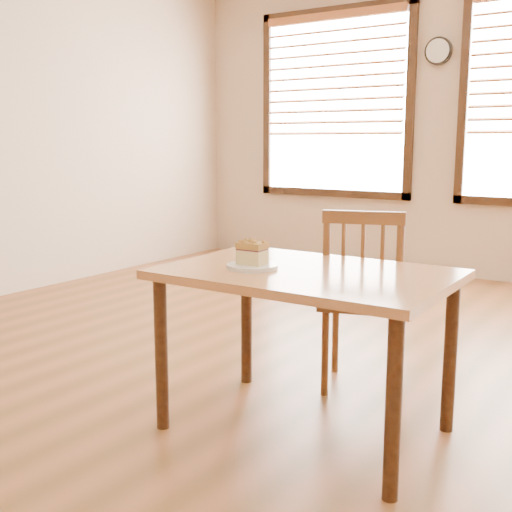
{
  "coord_description": "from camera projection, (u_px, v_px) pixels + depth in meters",
  "views": [
    {
      "loc": [
        1.34,
        -2.21,
        1.31
      ],
      "look_at": [
        -0.26,
        0.13,
        0.8
      ],
      "focal_mm": 45.0,
      "sensor_mm": 36.0,
      "label": 1
    }
  ],
  "objects": [
    {
      "name": "wall_clock",
      "position": [
        438.0,
        51.0,
        6.05
      ],
      "size": [
        0.26,
        0.05,
        0.26
      ],
      "color": "black",
      "rests_on": "room_shell"
    },
    {
      "name": "cafe_chair_main",
      "position": [
        364.0,
        299.0,
        3.36
      ],
      "size": [
        0.57,
        0.57,
        0.99
      ],
      "rotation": [
        0.0,
        0.0,
        3.47
      ],
      "color": "brown",
      "rests_on": "ground"
    },
    {
      "name": "plate",
      "position": [
        252.0,
        266.0,
        2.87
      ],
      "size": [
        0.23,
        0.23,
        0.02
      ],
      "color": "white",
      "rests_on": "cafe_table_main"
    },
    {
      "name": "room_shell",
      "position": [
        294.0,
        3.0,
        2.45
      ],
      "size": [
        8.0,
        8.0,
        8.0
      ],
      "color": "#C7B091",
      "rests_on": "ground"
    },
    {
      "name": "cafe_table_main",
      "position": [
        306.0,
        291.0,
        2.85
      ],
      "size": [
        1.27,
        0.86,
        0.75
      ],
      "rotation": [
        0.0,
        0.0,
        0.02
      ],
      "color": "#A56940",
      "rests_on": "ground"
    },
    {
      "name": "window_left",
      "position": [
        334.0,
        93.0,
        6.74
      ],
      "size": [
        1.76,
        0.1,
        1.96
      ],
      "color": "white",
      "rests_on": "room_shell"
    },
    {
      "name": "ground",
      "position": [
        289.0,
        448.0,
        2.78
      ],
      "size": [
        8.0,
        8.0,
        0.0
      ],
      "primitive_type": "plane",
      "color": "brown"
    },
    {
      "name": "cake_slice",
      "position": [
        252.0,
        252.0,
        2.86
      ],
      "size": [
        0.14,
        0.1,
        0.12
      ],
      "rotation": [
        0.0,
        0.0,
        0.05
      ],
      "color": "#F1DF88",
      "rests_on": "plate"
    }
  ]
}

